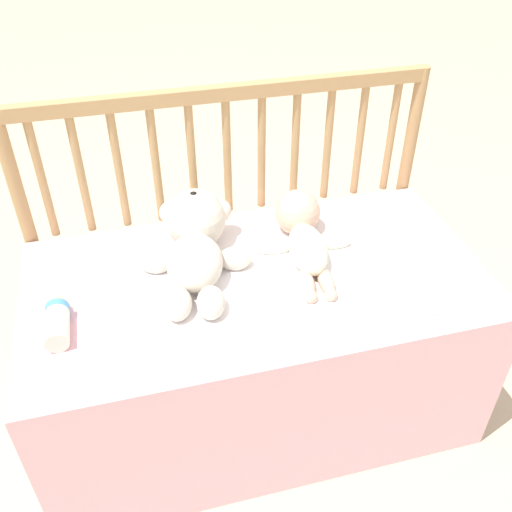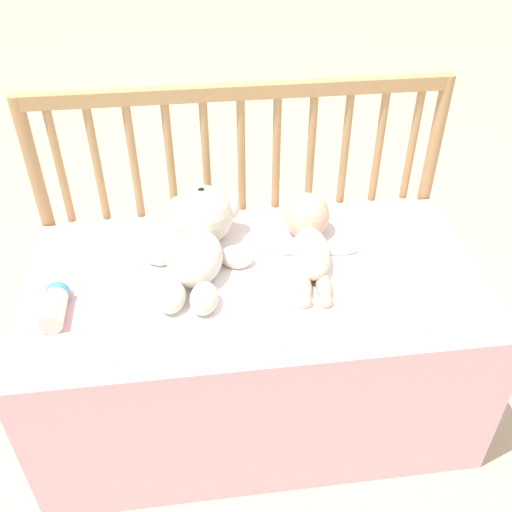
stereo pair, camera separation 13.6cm
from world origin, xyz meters
TOP-DOWN VIEW (x-y plane):
  - ground_plane at (0.00, 0.00)m, footprint 12.00×12.00m
  - crib_mattress at (0.00, 0.00)m, footprint 1.12×0.58m
  - crib_rail at (-0.00, 0.31)m, footprint 1.12×0.04m
  - blanket at (-0.02, 0.02)m, footprint 0.76×0.50m
  - teddy_bear at (-0.13, 0.10)m, footprint 0.28×0.40m
  - baby at (0.14, 0.08)m, footprint 0.25×0.36m
  - baby_bottle at (-0.46, -0.06)m, footprint 0.05×0.14m

SIDE VIEW (x-z plane):
  - ground_plane at x=0.00m, z-range 0.00..0.00m
  - crib_mattress at x=0.00m, z-range 0.00..0.48m
  - blanket at x=-0.02m, z-range 0.48..0.48m
  - baby_bottle at x=-0.46m, z-range 0.48..0.53m
  - baby at x=0.14m, z-range 0.46..0.58m
  - teddy_bear at x=-0.13m, z-range 0.46..0.62m
  - crib_rail at x=0.00m, z-range 0.17..1.01m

